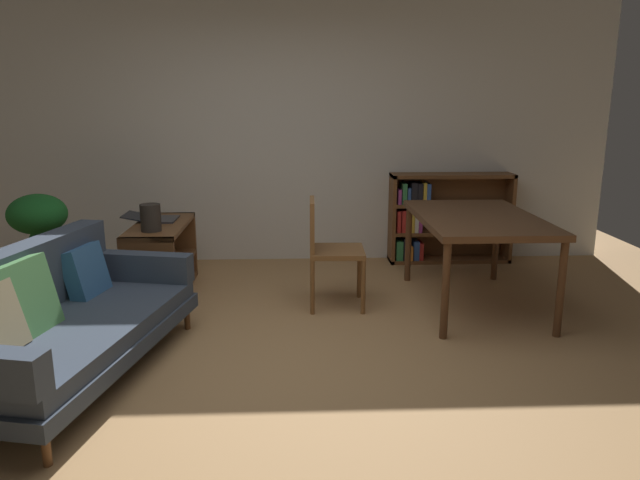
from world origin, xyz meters
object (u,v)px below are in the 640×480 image
at_px(bookshelf, 440,218).
at_px(fabric_couch, 52,318).
at_px(media_console, 162,260).
at_px(dining_chair_near, 328,246).
at_px(potted_floor_plant, 39,230).
at_px(desk_speaker, 151,218).
at_px(open_laptop, 154,218).
at_px(dining_table, 477,224).

bearing_deg(bookshelf, fabric_couch, -139.04).
xyz_separation_m(fabric_couch, media_console, (0.29, 1.64, -0.09)).
bearing_deg(media_console, fabric_couch, -100.21).
bearing_deg(fabric_couch, dining_chair_near, 35.44).
relative_size(media_console, potted_floor_plant, 1.16).
bearing_deg(bookshelf, desk_speaker, -155.52).
xyz_separation_m(media_console, open_laptop, (-0.08, 0.16, 0.34)).
relative_size(desk_speaker, potted_floor_plant, 0.24).
xyz_separation_m(media_console, dining_chair_near, (1.43, -0.41, 0.21)).
xyz_separation_m(media_console, desk_speaker, (-0.01, -0.28, 0.43)).
distance_m(desk_speaker, potted_floor_plant, 0.95).
bearing_deg(dining_chair_near, open_laptop, 159.41).
height_order(dining_table, dining_chair_near, dining_chair_near).
height_order(fabric_couch, open_laptop, fabric_couch).
distance_m(dining_table, dining_chair_near, 1.21).
bearing_deg(open_laptop, dining_chair_near, -20.59).
xyz_separation_m(open_laptop, dining_chair_near, (1.52, -0.57, -0.13)).
xyz_separation_m(media_console, bookshelf, (2.68, 0.95, 0.16)).
height_order(desk_speaker, bookshelf, bookshelf).
distance_m(potted_floor_plant, dining_chair_near, 2.39).
bearing_deg(desk_speaker, media_console, 88.91).
relative_size(fabric_couch, desk_speaker, 9.06).
bearing_deg(potted_floor_plant, dining_table, -4.10).
relative_size(desk_speaker, bookshelf, 0.18).
xyz_separation_m(fabric_couch, potted_floor_plant, (-0.65, 1.45, 0.22)).
bearing_deg(dining_table, bookshelf, 87.90).
bearing_deg(potted_floor_plant, dining_chair_near, -5.40).
bearing_deg(media_console, open_laptop, 117.93).
relative_size(media_console, open_laptop, 2.34).
height_order(fabric_couch, bookshelf, bookshelf).
bearing_deg(fabric_couch, open_laptop, 83.34).
xyz_separation_m(fabric_couch, bookshelf, (2.98, 2.58, 0.07)).
bearing_deg(open_laptop, potted_floor_plant, -158.17).
bearing_deg(open_laptop, desk_speaker, -79.68).
xyz_separation_m(desk_speaker, dining_chair_near, (1.44, -0.13, -0.22)).
distance_m(desk_speaker, bookshelf, 2.96).
bearing_deg(media_console, dining_chair_near, -15.96).
height_order(potted_floor_plant, dining_table, potted_floor_plant).
xyz_separation_m(potted_floor_plant, dining_chair_near, (2.38, -0.22, -0.10)).
height_order(media_console, dining_chair_near, dining_chair_near).
relative_size(fabric_couch, dining_table, 1.35).
xyz_separation_m(open_laptop, dining_table, (2.71, -0.60, 0.05)).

